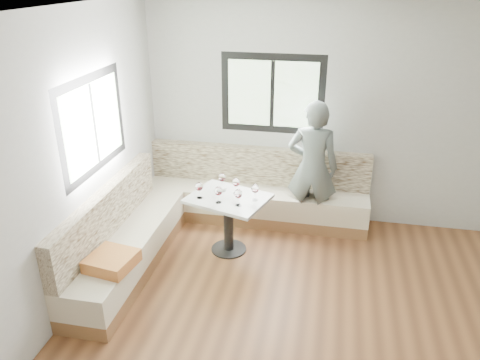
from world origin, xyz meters
name	(u,v)px	position (x,y,z in m)	size (l,w,h in m)	color
room	(333,204)	(-0.08, 0.08, 1.41)	(5.01, 5.01, 2.81)	brown
banquette	(203,215)	(-1.59, 1.62, 0.33)	(2.90, 2.80, 0.95)	brown
table	(228,211)	(-1.23, 1.42, 0.53)	(1.01, 0.89, 0.70)	black
person	(312,168)	(-0.33, 2.13, 0.85)	(0.62, 0.41, 1.70)	#5A6460
olive_ramekin	(222,189)	(-1.34, 1.59, 0.72)	(0.10, 0.10, 0.04)	white
wine_glass_a	(199,187)	(-1.54, 1.34, 0.84)	(0.09, 0.09, 0.19)	white
wine_glass_b	(218,192)	(-1.30, 1.27, 0.84)	(0.09, 0.09, 0.19)	white
wine_glass_c	(238,194)	(-1.08, 1.25, 0.84)	(0.09, 0.09, 0.19)	white
wine_glass_d	(236,183)	(-1.16, 1.54, 0.84)	(0.09, 0.09, 0.19)	white
wine_glass_e	(255,189)	(-0.92, 1.41, 0.84)	(0.09, 0.09, 0.19)	white
wine_glass_f	(222,178)	(-1.35, 1.64, 0.84)	(0.09, 0.09, 0.19)	white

